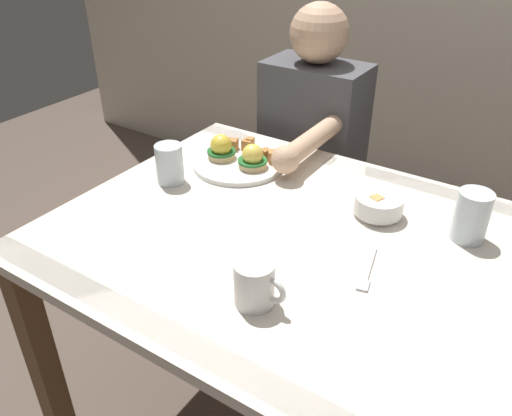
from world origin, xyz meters
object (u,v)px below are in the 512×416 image
Objects in this scene: fork at (367,271)px; water_glass_near at (471,218)px; coffee_mug at (255,283)px; diner_person at (309,150)px; dining_table at (304,276)px; water_glass_far at (170,167)px; eggs_benedict_plate at (239,158)px; fruit_bowl at (378,205)px.

water_glass_near is at bearing 59.63° from fork.
diner_person reaches higher than coffee_mug.
diner_person is at bearing 147.70° from water_glass_near.
water_glass_far reaches higher than dining_table.
eggs_benedict_plate is 2.21× the size of water_glass_near.
water_glass_near is 0.75m from diner_person.
diner_person reaches higher than eggs_benedict_plate.
dining_table is 0.44m from eggs_benedict_plate.
diner_person reaches higher than fork.
fork is at bearing -11.36° from dining_table.
water_glass_near is (0.31, 0.21, 0.16)m from dining_table.
water_glass_near is at bearing -32.30° from diner_person.
coffee_mug is at bearing -85.69° from dining_table.
water_glass_far is at bearing 148.64° from coffee_mug.
fruit_bowl reaches higher than fork.
eggs_benedict_plate reaches higher than fork.
water_glass_near reaches higher than water_glass_far.
diner_person is at bearing 134.75° from fruit_bowl.
eggs_benedict_plate is 0.66m from water_glass_near.
fork is 1.41× the size of water_glass_far.
coffee_mug is 0.72× the size of fork.
eggs_benedict_plate is 2.25× the size of fruit_bowl.
fork is at bearing -73.00° from fruit_bowl.
dining_table is 10.00× the size of fruit_bowl.
fruit_bowl is 1.09× the size of water_glass_far.
eggs_benedict_plate is at bearing 61.63° from water_glass_far.
fruit_bowl is at bearing 62.97° from dining_table.
fruit_bowl is 0.57m from water_glass_far.
water_glass_far is at bearing 174.71° from dining_table.
water_glass_near is (0.29, 0.45, 0.01)m from coffee_mug.
eggs_benedict_plate is 2.45× the size of water_glass_far.
coffee_mug is at bearing -31.36° from water_glass_far.
dining_table is 10.79× the size of coffee_mug.
water_glass_far is at bearing 173.06° from fork.
coffee_mug is 1.01× the size of water_glass_far.
eggs_benedict_plate is at bearing 175.37° from fruit_bowl.
dining_table is 7.73× the size of fork.
fork is 0.80m from diner_person.
diner_person reaches higher than fruit_bowl.
water_glass_near reaches higher than fruit_bowl.
coffee_mug is at bearing -100.31° from fruit_bowl.
water_glass_near reaches higher than fork.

